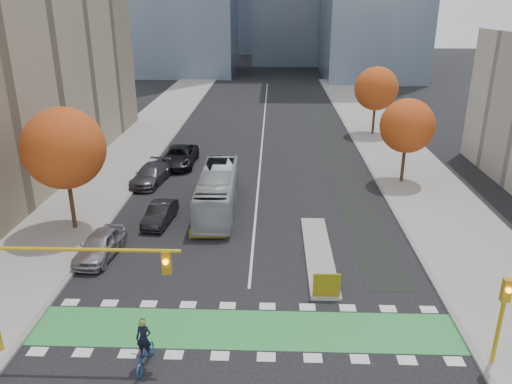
# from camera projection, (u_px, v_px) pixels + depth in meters

# --- Properties ---
(ground) EXTENTS (300.00, 300.00, 0.00)m
(ground) POSITION_uv_depth(u_px,v_px,m) (244.00, 350.00, 21.83)
(ground) COLOR black
(ground) RESTS_ON ground
(sidewalk_west) EXTENTS (7.00, 120.00, 0.15)m
(sidewalk_west) POSITION_uv_depth(u_px,v_px,m) (94.00, 186.00, 40.90)
(sidewalk_west) COLOR gray
(sidewalk_west) RESTS_ON ground
(sidewalk_east) EXTENTS (7.00, 120.00, 0.15)m
(sidewalk_east) POSITION_uv_depth(u_px,v_px,m) (426.00, 190.00, 40.02)
(sidewalk_east) COLOR gray
(sidewalk_east) RESTS_ON ground
(curb_west) EXTENTS (0.30, 120.00, 0.16)m
(curb_west) POSITION_uv_depth(u_px,v_px,m) (136.00, 187.00, 40.79)
(curb_west) COLOR gray
(curb_west) RESTS_ON ground
(curb_east) EXTENTS (0.30, 120.00, 0.16)m
(curb_east) POSITION_uv_depth(u_px,v_px,m) (382.00, 190.00, 40.13)
(curb_east) COLOR gray
(curb_east) RESTS_ON ground
(bike_crossing) EXTENTS (20.00, 3.00, 0.01)m
(bike_crossing) POSITION_uv_depth(u_px,v_px,m) (245.00, 329.00, 23.23)
(bike_crossing) COLOR #2F8F42
(bike_crossing) RESTS_ON ground
(centre_line) EXTENTS (0.15, 70.00, 0.01)m
(centre_line) POSITION_uv_depth(u_px,v_px,m) (263.00, 130.00, 59.14)
(centre_line) COLOR silver
(centre_line) RESTS_ON ground
(bike_lane_paint) EXTENTS (2.50, 50.00, 0.01)m
(bike_lane_paint) POSITION_uv_depth(u_px,v_px,m) (336.00, 155.00, 49.57)
(bike_lane_paint) COLOR black
(bike_lane_paint) RESTS_ON ground
(median_island) EXTENTS (1.60, 10.00, 0.16)m
(median_island) POSITION_uv_depth(u_px,v_px,m) (318.00, 253.00, 30.07)
(median_island) COLOR gray
(median_island) RESTS_ON ground
(hazard_board) EXTENTS (1.40, 0.12, 1.30)m
(hazard_board) POSITION_uv_depth(u_px,v_px,m) (327.00, 285.00, 25.33)
(hazard_board) COLOR yellow
(hazard_board) RESTS_ON median_island
(tree_west) EXTENTS (5.20, 5.20, 8.22)m
(tree_west) POSITION_uv_depth(u_px,v_px,m) (64.00, 148.00, 31.40)
(tree_west) COLOR #332114
(tree_west) RESTS_ON ground
(tree_east_near) EXTENTS (4.40, 4.40, 7.08)m
(tree_east_near) POSITION_uv_depth(u_px,v_px,m) (407.00, 126.00, 40.22)
(tree_east_near) COLOR #332114
(tree_east_near) RESTS_ON ground
(tree_east_far) EXTENTS (4.80, 4.80, 7.65)m
(tree_east_far) POSITION_uv_depth(u_px,v_px,m) (376.00, 89.00, 54.99)
(tree_east_far) COLOR #332114
(tree_east_far) RESTS_ON ground
(traffic_signal_west) EXTENTS (8.53, 0.56, 5.20)m
(traffic_signal_west) POSITION_uv_depth(u_px,v_px,m) (47.00, 273.00, 20.17)
(traffic_signal_west) COLOR #BF9914
(traffic_signal_west) RESTS_ON ground
(traffic_signal_east) EXTENTS (0.35, 0.43, 4.10)m
(traffic_signal_east) POSITION_uv_depth(u_px,v_px,m) (503.00, 309.00, 20.03)
(traffic_signal_east) COLOR #BF9914
(traffic_signal_east) RESTS_ON ground
(cyclist) EXTENTS (0.88, 2.04, 2.29)m
(cyclist) POSITION_uv_depth(u_px,v_px,m) (145.00, 351.00, 20.63)
(cyclist) COLOR navy
(cyclist) RESTS_ON ground
(bus) EXTENTS (2.65, 10.55, 2.93)m
(bus) POSITION_uv_depth(u_px,v_px,m) (217.00, 191.00, 36.07)
(bus) COLOR #ABAFB2
(bus) RESTS_ON ground
(parked_car_a) EXTENTS (2.35, 4.82, 1.58)m
(parked_car_a) POSITION_uv_depth(u_px,v_px,m) (100.00, 245.00, 29.50)
(parked_car_a) COLOR #9E9DA3
(parked_car_a) RESTS_ON ground
(parked_car_b) EXTENTS (1.90, 4.31, 1.38)m
(parked_car_b) POSITION_uv_depth(u_px,v_px,m) (160.00, 214.00, 34.12)
(parked_car_b) COLOR black
(parked_car_b) RESTS_ON ground
(parked_car_c) EXTENTS (2.89, 5.62, 1.56)m
(parked_car_c) POSITION_uv_depth(u_px,v_px,m) (151.00, 174.00, 41.55)
(parked_car_c) COLOR #45454A
(parked_car_c) RESTS_ON ground
(parked_car_d) EXTENTS (2.89, 6.18, 1.71)m
(parked_car_d) POSITION_uv_depth(u_px,v_px,m) (180.00, 156.00, 46.13)
(parked_car_d) COLOR black
(parked_car_d) RESTS_ON ground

